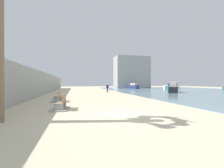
# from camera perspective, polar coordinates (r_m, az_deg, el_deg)

# --- Properties ---
(ground_plane) EXTENTS (120.00, 120.00, 0.00)m
(ground_plane) POSITION_cam_1_polar(r_m,az_deg,el_deg) (27.42, -7.78, -3.45)
(ground_plane) COLOR beige
(seawall) EXTENTS (0.80, 64.00, 3.50)m
(seawall) POSITION_cam_1_polar(r_m,az_deg,el_deg) (27.71, -23.42, 0.18)
(seawall) COLOR #9E9E99
(seawall) RESTS_ON ground
(water_bay) EXTENTS (36.00, 68.00, 0.04)m
(water_bay) POSITION_cam_1_polar(r_m,az_deg,el_deg) (38.04, 31.19, -2.40)
(water_bay) COLOR #7A99A8
(water_bay) RESTS_ON ground
(bench_near) EXTENTS (1.25, 2.17, 0.98)m
(bench_near) POSITION_cam_1_polar(r_m,az_deg,el_deg) (11.89, -17.49, -7.35)
(bench_near) COLOR #9E9E99
(bench_near) RESTS_ON ground
(bench_far) EXTENTS (1.11, 2.11, 0.98)m
(bench_far) POSITION_cam_1_polar(r_m,az_deg,el_deg) (16.90, -18.53, -5.06)
(bench_far) COLOR #9E9E99
(bench_far) RESTS_ON ground
(person_walking) EXTENTS (0.53, 0.22, 1.64)m
(person_walking) POSITION_cam_1_polar(r_m,az_deg,el_deg) (31.33, -1.61, -1.23)
(person_walking) COLOR #B22D33
(person_walking) RESTS_ON ground
(boat_nearest) EXTENTS (3.80, 4.49, 1.76)m
(boat_nearest) POSITION_cam_1_polar(r_m,az_deg,el_deg) (51.81, 7.14, -0.85)
(boat_nearest) COLOR navy
(boat_nearest) RESTS_ON water_bay
(boat_outer) EXTENTS (2.78, 4.35, 1.69)m
(boat_outer) POSITION_cam_1_polar(r_m,az_deg,el_deg) (46.65, 19.73, -1.05)
(boat_outer) COLOR #337060
(boat_outer) RESTS_ON water_bay
(boat_far_left) EXTENTS (2.60, 5.40, 1.73)m
(boat_far_left) POSITION_cam_1_polar(r_m,az_deg,el_deg) (53.63, 20.03, -0.84)
(boat_far_left) COLOR white
(boat_far_left) RESTS_ON water_bay
(boat_mid_bay) EXTENTS (5.43, 7.02, 2.04)m
(boat_mid_bay) POSITION_cam_1_polar(r_m,az_deg,el_deg) (33.70, 20.57, -1.39)
(boat_mid_bay) COLOR black
(boat_mid_bay) RESTS_ON water_bay
(harbor_building) EXTENTS (12.00, 6.00, 11.13)m
(harbor_building) POSITION_cam_1_polar(r_m,az_deg,el_deg) (58.86, 6.87, 4.02)
(harbor_building) COLOR #9E9E99
(harbor_building) RESTS_ON ground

